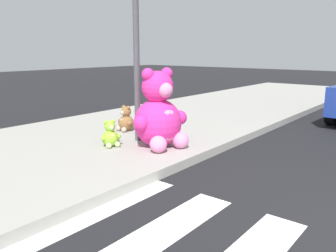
{
  "coord_description": "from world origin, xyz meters",
  "views": [
    {
      "loc": [
        -3.57,
        -0.02,
        1.81
      ],
      "look_at": [
        0.91,
        3.6,
        0.55
      ],
      "focal_mm": 36.92,
      "sensor_mm": 36.0,
      "label": 1
    }
  ],
  "objects": [
    {
      "name": "sidewalk",
      "position": [
        0.0,
        5.2,
        0.07
      ],
      "size": [
        28.0,
        4.4,
        0.15
      ],
      "primitive_type": "cube",
      "color": "#9E9B93",
      "rests_on": "ground_plane"
    },
    {
      "name": "sign_pole",
      "position": [
        1.0,
        4.4,
        1.85
      ],
      "size": [
        0.56,
        0.11,
        3.2
      ],
      "color": "#4C4C51",
      "rests_on": "sidewalk"
    },
    {
      "name": "plush_lime",
      "position": [
        0.38,
        4.48,
        0.34
      ],
      "size": [
        0.35,
        0.34,
        0.48
      ],
      "color": "#8CD133",
      "rests_on": "sidewalk"
    },
    {
      "name": "plush_pink_large",
      "position": [
        0.92,
        3.81,
        0.7
      ],
      "size": [
        1.03,
        0.97,
        1.38
      ],
      "color": "#F22D93",
      "rests_on": "sidewalk"
    },
    {
      "name": "plush_white",
      "position": [
        1.78,
        4.63,
        0.44
      ],
      "size": [
        0.5,
        0.51,
        0.71
      ],
      "color": "white",
      "rests_on": "sidewalk"
    },
    {
      "name": "plush_brown",
      "position": [
        1.41,
        5.15,
        0.37
      ],
      "size": [
        0.37,
        0.41,
        0.54
      ],
      "color": "olive",
      "rests_on": "sidewalk"
    }
  ]
}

